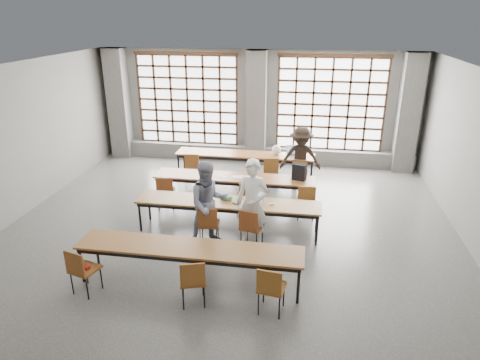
# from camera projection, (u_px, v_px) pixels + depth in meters

# --- Properties ---
(floor) EXTENTS (11.00, 11.00, 0.00)m
(floor) POSITION_uv_depth(u_px,v_px,m) (224.00, 242.00, 9.07)
(floor) COLOR #4A4A47
(floor) RESTS_ON ground
(ceiling) EXTENTS (11.00, 11.00, 0.00)m
(ceiling) POSITION_uv_depth(u_px,v_px,m) (222.00, 73.00, 7.78)
(ceiling) COLOR silver
(ceiling) RESTS_ON floor
(wall_back) EXTENTS (10.00, 0.00, 10.00)m
(wall_back) POSITION_uv_depth(u_px,v_px,m) (257.00, 107.00, 13.47)
(wall_back) COLOR slate
(wall_back) RESTS_ON floor
(column_left) EXTENTS (0.60, 0.55, 3.50)m
(column_left) POSITION_uv_depth(u_px,v_px,m) (119.00, 104.00, 13.88)
(column_left) COLOR #525250
(column_left) RESTS_ON floor
(column_mid) EXTENTS (0.60, 0.55, 3.50)m
(column_mid) POSITION_uv_depth(u_px,v_px,m) (256.00, 109.00, 13.21)
(column_mid) COLOR #525250
(column_mid) RESTS_ON floor
(column_right) EXTENTS (0.60, 0.55, 3.50)m
(column_right) POSITION_uv_depth(u_px,v_px,m) (408.00, 114.00, 12.54)
(column_right) COLOR #525250
(column_right) RESTS_ON floor
(window_left) EXTENTS (3.32, 0.12, 3.00)m
(window_left) POSITION_uv_depth(u_px,v_px,m) (188.00, 100.00, 13.68)
(window_left) COLOR white
(window_left) RESTS_ON wall_back
(window_right) EXTENTS (3.32, 0.12, 3.00)m
(window_right) POSITION_uv_depth(u_px,v_px,m) (331.00, 105.00, 13.00)
(window_right) COLOR white
(window_right) RESTS_ON wall_back
(sill_ledge) EXTENTS (9.80, 0.35, 0.50)m
(sill_ledge) POSITION_uv_depth(u_px,v_px,m) (256.00, 154.00, 13.84)
(sill_ledge) COLOR #525250
(sill_ledge) RESTS_ON floor
(desk_row_a) EXTENTS (4.00, 0.70, 0.73)m
(desk_row_a) POSITION_uv_depth(u_px,v_px,m) (245.00, 156.00, 12.34)
(desk_row_a) COLOR brown
(desk_row_a) RESTS_ON floor
(desk_row_b) EXTENTS (4.00, 0.70, 0.73)m
(desk_row_b) POSITION_uv_depth(u_px,v_px,m) (234.00, 179.00, 10.65)
(desk_row_b) COLOR brown
(desk_row_b) RESTS_ON floor
(desk_row_c) EXTENTS (4.00, 0.70, 0.73)m
(desk_row_c) POSITION_uv_depth(u_px,v_px,m) (228.00, 204.00, 9.25)
(desk_row_c) COLOR brown
(desk_row_c) RESTS_ON floor
(desk_row_d) EXTENTS (4.00, 0.70, 0.73)m
(desk_row_d) POSITION_uv_depth(u_px,v_px,m) (189.00, 250.00, 7.47)
(desk_row_d) COLOR brown
(desk_row_d) RESTS_ON floor
(chair_back_left) EXTENTS (0.45, 0.45, 0.88)m
(chair_back_left) POSITION_uv_depth(u_px,v_px,m) (193.00, 165.00, 12.02)
(chair_back_left) COLOR brown
(chair_back_left) RESTS_ON floor
(chair_back_mid) EXTENTS (0.48, 0.48, 0.88)m
(chair_back_mid) POSITION_uv_depth(u_px,v_px,m) (271.00, 169.00, 11.69)
(chair_back_mid) COLOR brown
(chair_back_mid) RESTS_ON floor
(chair_back_right) EXTENTS (0.44, 0.44, 0.88)m
(chair_back_right) POSITION_uv_depth(u_px,v_px,m) (300.00, 170.00, 11.58)
(chair_back_right) COLOR brown
(chair_back_right) RESTS_ON floor
(chair_mid_left) EXTENTS (0.50, 0.50, 0.88)m
(chair_mid_left) POSITION_uv_depth(u_px,v_px,m) (165.00, 189.00, 10.35)
(chair_mid_left) COLOR brown
(chair_mid_left) RESTS_ON floor
(chair_mid_centre) EXTENTS (0.52, 0.52, 0.88)m
(chair_mid_centre) POSITION_uv_depth(u_px,v_px,m) (247.00, 195.00, 10.06)
(chair_mid_centre) COLOR brown
(chair_mid_centre) RESTS_ON floor
(chair_mid_right) EXTENTS (0.43, 0.44, 0.88)m
(chair_mid_right) POSITION_uv_depth(u_px,v_px,m) (306.00, 198.00, 9.85)
(chair_mid_right) COLOR brown
(chair_mid_right) RESTS_ON floor
(chair_front_left) EXTENTS (0.47, 0.47, 0.88)m
(chair_front_left) POSITION_uv_depth(u_px,v_px,m) (208.00, 222.00, 8.76)
(chair_front_left) COLOR brown
(chair_front_left) RESTS_ON floor
(chair_front_right) EXTENTS (0.51, 0.51, 0.88)m
(chair_front_right) POSITION_uv_depth(u_px,v_px,m) (251.00, 225.00, 8.63)
(chair_front_right) COLOR brown
(chair_front_right) RESTS_ON floor
(chair_near_left) EXTENTS (0.52, 0.52, 0.88)m
(chair_near_left) POSITION_uv_depth(u_px,v_px,m) (81.00, 267.00, 7.20)
(chair_near_left) COLOR brown
(chair_near_left) RESTS_ON floor
(chair_near_mid) EXTENTS (0.53, 0.53, 0.88)m
(chair_near_mid) POSITION_uv_depth(u_px,v_px,m) (193.00, 278.00, 6.91)
(chair_near_mid) COLOR brown
(chair_near_mid) RESTS_ON floor
(chair_near_right) EXTENTS (0.47, 0.48, 0.88)m
(chair_near_right) POSITION_uv_depth(u_px,v_px,m) (271.00, 286.00, 6.72)
(chair_near_right) COLOR brown
(chair_near_right) RESTS_ON floor
(student_male) EXTENTS (0.76, 0.58, 1.88)m
(student_male) POSITION_uv_depth(u_px,v_px,m) (252.00, 204.00, 8.60)
(student_male) COLOR white
(student_male) RESTS_ON floor
(student_female) EXTENTS (1.07, 0.98, 1.78)m
(student_female) POSITION_uv_depth(u_px,v_px,m) (209.00, 203.00, 8.75)
(student_female) COLOR #1A234F
(student_female) RESTS_ON floor
(student_back) EXTENTS (1.15, 0.73, 1.70)m
(student_back) POSITION_uv_depth(u_px,v_px,m) (301.00, 158.00, 11.58)
(student_back) COLOR black
(student_back) RESTS_ON floor
(laptop_front) EXTENTS (0.45, 0.43, 0.26)m
(laptop_front) POSITION_uv_depth(u_px,v_px,m) (255.00, 199.00, 9.21)
(laptop_front) COLOR silver
(laptop_front) RESTS_ON desk_row_c
(laptop_back) EXTENTS (0.37, 0.32, 0.26)m
(laptop_back) POSITION_uv_depth(u_px,v_px,m) (292.00, 153.00, 12.20)
(laptop_back) COLOR #BAB9BE
(laptop_back) RESTS_ON desk_row_a
(mouse) EXTENTS (0.11, 0.08, 0.04)m
(mouse) POSITION_uv_depth(u_px,v_px,m) (272.00, 204.00, 9.06)
(mouse) COLOR white
(mouse) RESTS_ON desk_row_c
(green_box) EXTENTS (0.26, 0.14, 0.09)m
(green_box) POSITION_uv_depth(u_px,v_px,m) (226.00, 198.00, 9.29)
(green_box) COLOR green
(green_box) RESTS_ON desk_row_c
(phone) EXTENTS (0.14, 0.11, 0.01)m
(phone) POSITION_uv_depth(u_px,v_px,m) (235.00, 204.00, 9.10)
(phone) COLOR black
(phone) RESTS_ON desk_row_c
(paper_sheet_b) EXTENTS (0.35, 0.31, 0.00)m
(paper_sheet_b) POSITION_uv_depth(u_px,v_px,m) (222.00, 176.00, 10.62)
(paper_sheet_b) COLOR white
(paper_sheet_b) RESTS_ON desk_row_b
(paper_sheet_c) EXTENTS (0.31, 0.22, 0.00)m
(paper_sheet_c) POSITION_uv_depth(u_px,v_px,m) (238.00, 177.00, 10.61)
(paper_sheet_c) COLOR silver
(paper_sheet_c) RESTS_ON desk_row_b
(backpack) EXTENTS (0.36, 0.28, 0.40)m
(backpack) POSITION_uv_depth(u_px,v_px,m) (299.00, 172.00, 10.35)
(backpack) COLOR black
(backpack) RESTS_ON desk_row_b
(plastic_bag) EXTENTS (0.31, 0.28, 0.29)m
(plastic_bag) POSITION_uv_depth(u_px,v_px,m) (276.00, 150.00, 12.18)
(plastic_bag) COLOR white
(plastic_bag) RESTS_ON desk_row_a
(red_pouch) EXTENTS (0.22, 0.15, 0.06)m
(red_pouch) POSITION_uv_depth(u_px,v_px,m) (85.00, 267.00, 7.28)
(red_pouch) COLOR maroon
(red_pouch) RESTS_ON chair_near_left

